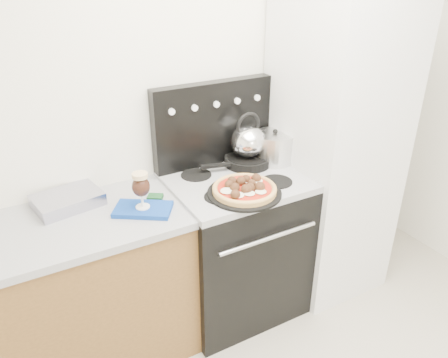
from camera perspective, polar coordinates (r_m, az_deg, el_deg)
room_shell at (r=1.70m, az=14.59°, el=-2.24°), size 3.52×3.01×2.52m
base_cabinet at (r=2.53m, az=-21.85°, el=-15.27°), size 1.45×0.60×0.86m
countertop at (r=2.27m, az=-23.76°, el=-6.71°), size 1.48×0.63×0.04m
stove_body at (r=2.76m, az=1.42°, el=-8.89°), size 0.76×0.65×0.88m
cooktop at (r=2.52m, az=1.54°, el=-0.35°), size 0.76×0.65×0.04m
backguard at (r=2.63m, az=-1.45°, el=7.28°), size 0.76×0.08×0.50m
fridge at (r=2.87m, az=13.96°, el=3.45°), size 0.64×0.68×1.90m
foil_sheet at (r=2.40m, az=-19.75°, el=-2.59°), size 0.36×0.29×0.07m
oven_mitt at (r=2.26m, az=-10.52°, el=-3.92°), size 0.33×0.29×0.02m
beer_glass at (r=2.21m, az=-10.76°, el=-1.46°), size 0.09×0.09×0.20m
pizza_pan at (r=2.35m, az=2.68°, el=-1.82°), size 0.47×0.47×0.01m
pizza at (r=2.33m, az=2.69°, el=-1.16°), size 0.41×0.41×0.05m
skillet at (r=2.68m, az=3.09°, el=2.44°), size 0.35×0.35×0.05m
tea_kettle at (r=2.63m, az=3.16°, el=5.28°), size 0.26×0.26×0.24m
stock_pot at (r=2.71m, az=6.59°, el=4.02°), size 0.26×0.26×0.18m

